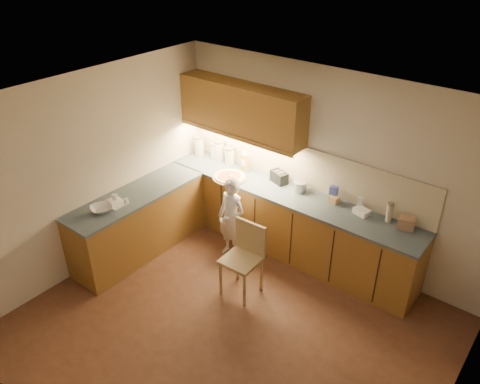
# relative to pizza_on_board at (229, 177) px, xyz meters

# --- Properties ---
(room) EXTENTS (4.54, 4.50, 2.62)m
(room) POSITION_rel_pizza_on_board_xyz_m (1.24, -1.52, 0.74)
(room) COLOR #542E1C
(room) RESTS_ON ground
(l_counter) EXTENTS (3.77, 2.62, 0.92)m
(l_counter) POSITION_rel_pizza_on_board_xyz_m (0.32, -0.27, -0.48)
(l_counter) COLOR olive
(l_counter) RESTS_ON ground
(backsplash) EXTENTS (3.75, 0.02, 0.58)m
(backsplash) POSITION_rel_pizza_on_board_xyz_m (0.87, 0.47, 0.27)
(backsplash) COLOR beige
(backsplash) RESTS_ON l_counter
(upper_cabinets) EXTENTS (1.95, 0.36, 0.73)m
(upper_cabinets) POSITION_rel_pizza_on_board_xyz_m (-0.03, 0.31, 0.91)
(upper_cabinets) COLOR olive
(upper_cabinets) RESTS_ON ground
(pizza_on_board) EXTENTS (0.48, 0.48, 0.19)m
(pizza_on_board) POSITION_rel_pizza_on_board_xyz_m (0.00, 0.00, 0.00)
(pizza_on_board) COLOR tan
(pizza_on_board) RESTS_ON l_counter
(child) EXTENTS (0.46, 0.32, 1.20)m
(child) POSITION_rel_pizza_on_board_xyz_m (0.37, -0.42, -0.34)
(child) COLOR silver
(child) RESTS_ON ground
(wooden_chair) EXTENTS (0.44, 0.44, 0.95)m
(wooden_chair) POSITION_rel_pizza_on_board_xyz_m (0.94, -0.85, -0.39)
(wooden_chair) COLOR tan
(wooden_chair) RESTS_ON ground
(mixing_bowl) EXTENTS (0.35, 0.35, 0.07)m
(mixing_bowl) POSITION_rel_pizza_on_board_xyz_m (-0.71, -1.66, 0.01)
(mixing_bowl) COLOR silver
(mixing_bowl) RESTS_ON l_counter
(canister_a) EXTENTS (0.15, 0.15, 0.31)m
(canister_a) POSITION_rel_pizza_on_board_xyz_m (-0.86, 0.31, 0.13)
(canister_a) COLOR beige
(canister_a) RESTS_ON l_counter
(canister_b) EXTENTS (0.14, 0.14, 0.25)m
(canister_b) POSITION_rel_pizza_on_board_xyz_m (-0.58, 0.36, 0.11)
(canister_b) COLOR white
(canister_b) RESTS_ON l_counter
(canister_c) EXTENTS (0.16, 0.16, 0.31)m
(canister_c) POSITION_rel_pizza_on_board_xyz_m (-0.50, 0.37, 0.13)
(canister_c) COLOR white
(canister_c) RESTS_ON l_counter
(canister_d) EXTENTS (0.16, 0.16, 0.26)m
(canister_d) POSITION_rel_pizza_on_board_xyz_m (-0.30, 0.37, 0.11)
(canister_d) COLOR silver
(canister_d) RESTS_ON l_counter
(oil_jug) EXTENTS (0.10, 0.07, 0.30)m
(oil_jug) POSITION_rel_pizza_on_board_xyz_m (0.02, 0.34, 0.11)
(oil_jug) COLOR gold
(oil_jug) RESTS_ON l_counter
(toaster) EXTENTS (0.28, 0.22, 0.17)m
(toaster) POSITION_rel_pizza_on_board_xyz_m (0.61, 0.34, 0.06)
(toaster) COLOR black
(toaster) RESTS_ON l_counter
(steel_pot) EXTENTS (0.19, 0.19, 0.14)m
(steel_pot) POSITION_rel_pizza_on_board_xyz_m (0.97, 0.31, 0.05)
(steel_pot) COLOR #A7A8AC
(steel_pot) RESTS_ON l_counter
(blue_box) EXTENTS (0.11, 0.08, 0.20)m
(blue_box) POSITION_rel_pizza_on_board_xyz_m (1.43, 0.38, 0.08)
(blue_box) COLOR #3645A4
(blue_box) RESTS_ON l_counter
(card_box_a) EXTENTS (0.14, 0.11, 0.09)m
(card_box_a) POSITION_rel_pizza_on_board_xyz_m (1.47, 0.33, 0.02)
(card_box_a) COLOR tan
(card_box_a) RESTS_ON l_counter
(white_bottle) EXTENTS (0.07, 0.07, 0.18)m
(white_bottle) POSITION_rel_pizza_on_board_xyz_m (1.81, 0.37, 0.07)
(white_bottle) COLOR white
(white_bottle) RESTS_ON l_counter
(flat_pack) EXTENTS (0.22, 0.18, 0.08)m
(flat_pack) POSITION_rel_pizza_on_board_xyz_m (1.88, 0.30, 0.02)
(flat_pack) COLOR white
(flat_pack) RESTS_ON l_counter
(tall_jar) EXTENTS (0.08, 0.08, 0.25)m
(tall_jar) POSITION_rel_pizza_on_board_xyz_m (2.20, 0.36, 0.11)
(tall_jar) COLOR beige
(tall_jar) RESTS_ON l_counter
(card_box_b) EXTENTS (0.22, 0.19, 0.15)m
(card_box_b) POSITION_rel_pizza_on_board_xyz_m (2.42, 0.35, 0.05)
(card_box_b) COLOR tan
(card_box_b) RESTS_ON l_counter
(dough_cloth) EXTENTS (0.30, 0.24, 0.02)m
(dough_cloth) POSITION_rel_pizza_on_board_xyz_m (-0.71, -1.44, -0.01)
(dough_cloth) COLOR white
(dough_cloth) RESTS_ON l_counter
(spice_jar_a) EXTENTS (0.09, 0.09, 0.09)m
(spice_jar_a) POSITION_rel_pizza_on_board_xyz_m (-0.78, -1.39, 0.02)
(spice_jar_a) COLOR white
(spice_jar_a) RESTS_ON l_counter
(spice_jar_b) EXTENTS (0.07, 0.07, 0.08)m
(spice_jar_b) POSITION_rel_pizza_on_board_xyz_m (-0.60, -1.35, 0.02)
(spice_jar_b) COLOR white
(spice_jar_b) RESTS_ON l_counter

